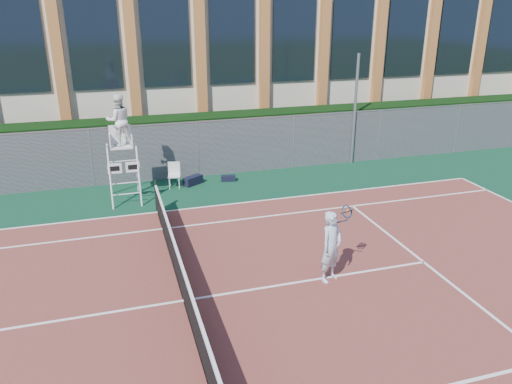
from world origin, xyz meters
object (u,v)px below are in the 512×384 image
object	(u,v)px
plastic_chair	(174,173)
tennis_player	(331,246)
steel_pole	(355,110)
umpire_chair	(119,123)

from	to	relation	value
plastic_chair	tennis_player	xyz separation A→B (m)	(2.73, -7.93, 0.38)
steel_pole	umpire_chair	size ratio (longest dim) A/B	1.23
umpire_chair	plastic_chair	size ratio (longest dim) A/B	3.94
steel_pole	umpire_chair	distance (m)	9.75
plastic_chair	umpire_chair	bearing A→B (deg)	-156.56
steel_pole	plastic_chair	bearing A→B (deg)	-173.69
plastic_chair	tennis_player	size ratio (longest dim) A/B	0.52
steel_pole	tennis_player	xyz separation A→B (m)	(-5.05, -8.79, -1.37)
plastic_chair	tennis_player	distance (m)	8.39
umpire_chair	steel_pole	bearing A→B (deg)	9.75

